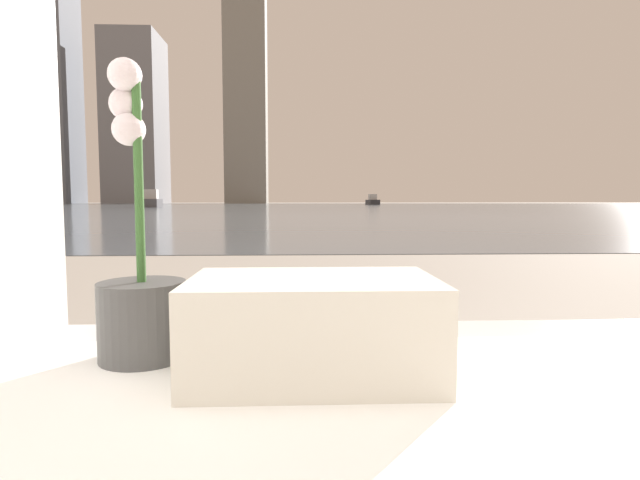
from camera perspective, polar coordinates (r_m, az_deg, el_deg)
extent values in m
cylinder|color=#4C4C4C|center=(0.72, -19.60, -8.63)|extent=(0.12, 0.12, 0.10)
cylinder|color=#38662D|center=(0.70, -20.01, 6.46)|extent=(0.01, 0.01, 0.27)
sphere|color=silver|center=(0.73, -21.41, 17.18)|extent=(0.04, 0.04, 0.04)
sphere|color=silver|center=(0.73, -21.32, 14.30)|extent=(0.04, 0.04, 0.04)
sphere|color=silver|center=(0.72, -21.02, 11.73)|extent=(0.04, 0.04, 0.04)
cube|color=silver|center=(0.63, -0.80, -13.34)|extent=(0.30, 0.19, 0.04)
cube|color=silver|center=(0.62, -0.80, -9.81)|extent=(0.30, 0.19, 0.04)
cube|color=silver|center=(0.61, -0.81, -6.17)|extent=(0.30, 0.19, 0.04)
cube|color=slate|center=(61.88, -2.18, 3.88)|extent=(180.00, 110.00, 0.01)
cube|color=#4C4C51|center=(56.88, -18.70, 4.03)|extent=(2.45, 5.26, 0.89)
cube|color=silver|center=(56.88, -18.72, 4.98)|extent=(1.53, 2.06, 1.01)
cube|color=#2D2D33|center=(84.54, 6.03, 4.32)|extent=(1.86, 4.76, 0.82)
cube|color=silver|center=(84.54, 6.04, 4.92)|extent=(1.26, 1.82, 0.94)
cube|color=slate|center=(132.25, -27.64, 15.00)|extent=(6.31, 11.33, 51.67)
cube|color=slate|center=(125.06, -20.32, 12.71)|extent=(11.90, 13.57, 38.09)
cube|color=gray|center=(123.84, -8.53, 21.39)|extent=(9.47, 8.25, 73.35)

